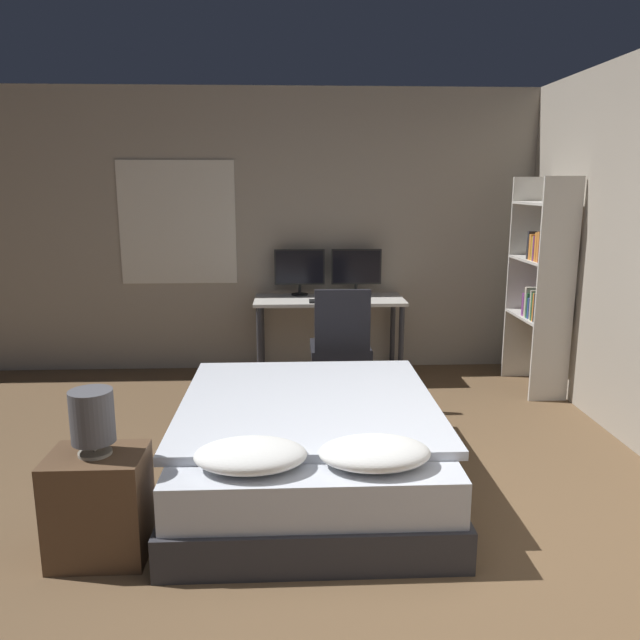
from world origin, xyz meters
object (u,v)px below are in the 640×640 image
object	(u,v)px
monitor_right	(356,269)
monitor_left	(300,269)
bookshelf	(543,277)
keyboard	(330,301)
desk	(329,309)
nightstand	(100,505)
bedside_lamp	(92,418)
bed	(309,445)
office_chair	(341,356)
computer_mouse	(361,300)

from	to	relation	value
monitor_right	monitor_left	bearing A→B (deg)	180.00
bookshelf	keyboard	bearing A→B (deg)	170.64
desk	monitor_left	world-z (taller)	monitor_left
nightstand	desk	distance (m)	3.21
bedside_lamp	monitor_right	world-z (taller)	monitor_right
bedside_lamp	desk	xyz separation A→B (m)	(1.30, 2.90, -0.06)
monitor_right	bookshelf	size ratio (longest dim) A/B	0.26
nightstand	bed	bearing A→B (deg)	33.75
monitor_left	office_chair	xyz separation A→B (m)	(0.33, -0.94, -0.60)
bed	keyboard	world-z (taller)	keyboard
bed	monitor_left	xyz separation A→B (m)	(-0.02, 2.40, 0.76)
office_chair	keyboard	bearing A→B (deg)	95.39
nightstand	bookshelf	distance (m)	4.02
bedside_lamp	keyboard	bearing A→B (deg)	64.38
monitor_left	keyboard	bearing A→B (deg)	-54.71
monitor_right	keyboard	bearing A→B (deg)	-125.29
desk	monitor_right	bearing A→B (deg)	35.47
keyboard	office_chair	distance (m)	0.66
bed	nightstand	size ratio (longest dim) A/B	3.64
bed	bookshelf	distance (m)	2.80
bedside_lamp	office_chair	distance (m)	2.57
monitor_right	computer_mouse	distance (m)	0.45
monitor_left	computer_mouse	xyz separation A→B (m)	(0.56, -0.39, -0.23)
bed	keyboard	bearing A→B (deg)	82.83
computer_mouse	bookshelf	world-z (taller)	bookshelf
nightstand	keyboard	xyz separation A→B (m)	(1.30, 2.71, 0.50)
office_chair	bookshelf	bearing A→B (deg)	8.10
nightstand	computer_mouse	bearing A→B (deg)	59.73
keyboard	bedside_lamp	bearing A→B (deg)	-115.62
nightstand	bedside_lamp	xyz separation A→B (m)	(0.00, 0.00, 0.46)
monitor_left	bed	bearing A→B (deg)	-89.53
bedside_lamp	monitor_left	size ratio (longest dim) A/B	0.67
monitor_right	computer_mouse	world-z (taller)	monitor_right
desk	computer_mouse	size ratio (longest dim) A/B	19.94
bedside_lamp	monitor_left	xyz separation A→B (m)	(1.03, 3.10, 0.29)
bookshelf	office_chair	bearing A→B (deg)	-171.90
bed	desk	xyz separation A→B (m)	(0.25, 2.20, 0.40)
bedside_lamp	monitor_right	size ratio (longest dim) A/B	0.67
desk	monitor_left	xyz separation A→B (m)	(-0.27, 0.19, 0.35)
office_chair	desk	bearing A→B (deg)	94.01
desk	office_chair	distance (m)	0.79
keyboard	computer_mouse	size ratio (longest dim) A/B	5.50
bedside_lamp	keyboard	world-z (taller)	bedside_lamp
computer_mouse	office_chair	distance (m)	0.70
office_chair	monitor_right	bearing A→B (deg)	76.74
desk	computer_mouse	xyz separation A→B (m)	(0.28, -0.19, 0.12)
bed	monitor_left	bearing A→B (deg)	90.47
monitor_left	keyboard	size ratio (longest dim) A/B	1.25
office_chair	bed	bearing A→B (deg)	-101.81
monitor_left	bookshelf	distance (m)	2.21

